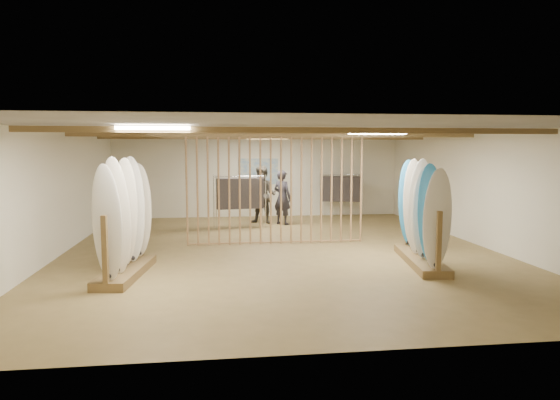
{
  "coord_description": "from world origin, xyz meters",
  "views": [
    {
      "loc": [
        -1.49,
        -11.55,
        2.41
      ],
      "look_at": [
        0.0,
        0.0,
        1.2
      ],
      "focal_mm": 32.0,
      "sensor_mm": 36.0,
      "label": 1
    }
  ],
  "objects": [
    {
      "name": "floor",
      "position": [
        0.0,
        0.0,
        0.0
      ],
      "size": [
        12.0,
        12.0,
        0.0
      ],
      "primitive_type": "plane",
      "color": "olive",
      "rests_on": "ground"
    },
    {
      "name": "ceiling",
      "position": [
        0.0,
        0.0,
        2.8
      ],
      "size": [
        12.0,
        12.0,
        0.0
      ],
      "primitive_type": "plane",
      "rotation": [
        3.14,
        0.0,
        0.0
      ],
      "color": "gray",
      "rests_on": "ground"
    },
    {
      "name": "wall_back",
      "position": [
        0.0,
        6.0,
        1.4
      ],
      "size": [
        12.0,
        0.0,
        12.0
      ],
      "primitive_type": "plane",
      "rotation": [
        1.57,
        0.0,
        0.0
      ],
      "color": "white",
      "rests_on": "ground"
    },
    {
      "name": "wall_front",
      "position": [
        0.0,
        -6.0,
        1.4
      ],
      "size": [
        12.0,
        0.0,
        12.0
      ],
      "primitive_type": "plane",
      "rotation": [
        -1.57,
        0.0,
        0.0
      ],
      "color": "white",
      "rests_on": "ground"
    },
    {
      "name": "wall_left",
      "position": [
        -5.0,
        0.0,
        1.4
      ],
      "size": [
        0.0,
        12.0,
        12.0
      ],
      "primitive_type": "plane",
      "rotation": [
        1.57,
        0.0,
        1.57
      ],
      "color": "white",
      "rests_on": "ground"
    },
    {
      "name": "wall_right",
      "position": [
        5.0,
        0.0,
        1.4
      ],
      "size": [
        0.0,
        12.0,
        12.0
      ],
      "primitive_type": "plane",
      "rotation": [
        1.57,
        0.0,
        -1.57
      ],
      "color": "white",
      "rests_on": "ground"
    },
    {
      "name": "ceiling_slats",
      "position": [
        0.0,
        0.0,
        2.72
      ],
      "size": [
        9.5,
        6.12,
        0.1
      ],
      "primitive_type": "cube",
      "color": "brown",
      "rests_on": "ground"
    },
    {
      "name": "light_panels",
      "position": [
        0.0,
        0.0,
        2.74
      ],
      "size": [
        1.2,
        0.35,
        0.06
      ],
      "primitive_type": "cube",
      "color": "white",
      "rests_on": "ground"
    },
    {
      "name": "bamboo_partition",
      "position": [
        0.0,
        0.8,
        1.4
      ],
      "size": [
        4.45,
        0.05,
        2.78
      ],
      "color": "#A57C50",
      "rests_on": "ground"
    },
    {
      "name": "poster",
      "position": [
        0.0,
        5.98,
        1.6
      ],
      "size": [
        1.4,
        0.03,
        0.9
      ],
      "primitive_type": "cube",
      "color": "#3773C1",
      "rests_on": "ground"
    },
    {
      "name": "rack_left",
      "position": [
        -3.2,
        -1.99,
        0.74
      ],
      "size": [
        0.88,
        2.34,
        2.18
      ],
      "rotation": [
        0.0,
        0.0,
        -0.12
      ],
      "color": "brown",
      "rests_on": "floor"
    },
    {
      "name": "rack_right",
      "position": [
        2.75,
        -1.73,
        0.72
      ],
      "size": [
        0.98,
        2.68,
        2.11
      ],
      "rotation": [
        0.0,
        0.0,
        -0.15
      ],
      "color": "brown",
      "rests_on": "floor"
    },
    {
      "name": "clothing_rack_a",
      "position": [
        -0.78,
        3.49,
        1.05
      ],
      "size": [
        1.5,
        0.6,
        1.62
      ],
      "rotation": [
        0.0,
        0.0,
        0.16
      ],
      "color": "silver",
      "rests_on": "floor"
    },
    {
      "name": "clothing_rack_b",
      "position": [
        2.86,
        5.4,
        1.0
      ],
      "size": [
        1.41,
        0.65,
        1.54
      ],
      "rotation": [
        0.0,
        0.0,
        -0.23
      ],
      "color": "silver",
      "rests_on": "floor"
    },
    {
      "name": "shopper_a",
      "position": [
        0.59,
        4.0,
        0.98
      ],
      "size": [
        0.85,
        0.85,
        1.96
      ],
      "primitive_type": "imported",
      "rotation": [
        0.0,
        0.0,
        2.37
      ],
      "color": "#232128",
      "rests_on": "floor"
    },
    {
      "name": "shopper_b",
      "position": [
        0.0,
        4.22,
        1.05
      ],
      "size": [
        1.24,
        1.12,
        2.09
      ],
      "primitive_type": "imported",
      "rotation": [
        0.0,
        0.0,
        -0.4
      ],
      "color": "#322E26",
      "rests_on": "floor"
    }
  ]
}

